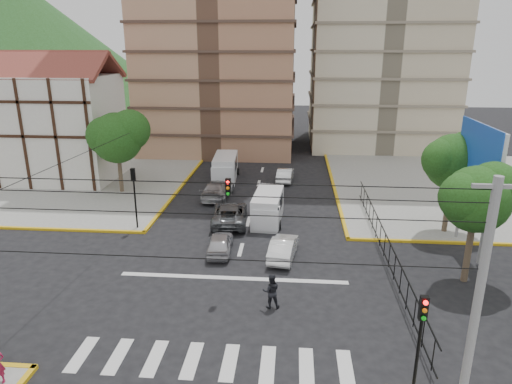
# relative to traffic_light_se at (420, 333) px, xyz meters

# --- Properties ---
(ground) EXTENTS (160.00, 160.00, 0.00)m
(ground) POSITION_rel_traffic_light_se_xyz_m (-7.80, 7.80, -3.11)
(ground) COLOR black
(ground) RESTS_ON ground
(sidewalk_nw) EXTENTS (26.00, 26.00, 0.15)m
(sidewalk_nw) POSITION_rel_traffic_light_se_xyz_m (-27.80, 27.80, -3.04)
(sidewalk_nw) COLOR gray
(sidewalk_nw) RESTS_ON ground
(sidewalk_ne) EXTENTS (26.00, 26.00, 0.15)m
(sidewalk_ne) POSITION_rel_traffic_light_se_xyz_m (12.20, 27.80, -3.04)
(sidewalk_ne) COLOR gray
(sidewalk_ne) RESTS_ON ground
(crosswalk_stripes) EXTENTS (12.00, 2.40, 0.01)m
(crosswalk_stripes) POSITION_rel_traffic_light_se_xyz_m (-7.80, 1.80, -3.11)
(crosswalk_stripes) COLOR silver
(crosswalk_stripes) RESTS_ON ground
(stop_line) EXTENTS (13.00, 0.40, 0.01)m
(stop_line) POSITION_rel_traffic_light_se_xyz_m (-7.80, 9.00, -3.11)
(stop_line) COLOR silver
(stop_line) RESTS_ON ground
(tudor_building) EXTENTS (10.80, 8.05, 12.23)m
(tudor_building) POSITION_rel_traffic_light_se_xyz_m (-26.80, 27.80, 2.14)
(tudor_building) COLOR silver
(tudor_building) RESTS_ON ground
(distant_hill) EXTENTS (70.00, 70.00, 28.00)m
(distant_hill) POSITION_rel_traffic_light_se_xyz_m (-62.80, 77.80, 10.89)
(distant_hill) COLOR #254F1A
(distant_hill) RESTS_ON ground
(park_fence) EXTENTS (0.10, 22.50, 1.66)m
(park_fence) POSITION_rel_traffic_light_se_xyz_m (1.20, 12.30, -3.11)
(park_fence) COLOR black
(park_fence) RESTS_ON ground
(billboard) EXTENTS (0.36, 6.20, 8.10)m
(billboard) POSITION_rel_traffic_light_se_xyz_m (6.65, 13.80, 2.89)
(billboard) COLOR slate
(billboard) RESTS_ON ground
(tree_park_a) EXTENTS (4.41, 3.60, 6.83)m
(tree_park_a) POSITION_rel_traffic_light_se_xyz_m (5.28, 9.81, 1.90)
(tree_park_a) COLOR #473828
(tree_park_a) RESTS_ON ground
(tree_park_c) EXTENTS (4.65, 3.80, 7.25)m
(tree_park_c) POSITION_rel_traffic_light_se_xyz_m (6.29, 16.81, 2.22)
(tree_park_c) COLOR #473828
(tree_park_c) RESTS_ON ground
(tree_tudor) EXTENTS (5.39, 4.40, 7.43)m
(tree_tudor) POSITION_rel_traffic_light_se_xyz_m (-19.70, 23.81, 2.11)
(tree_tudor) COLOR #473828
(tree_tudor) RESTS_ON ground
(traffic_light_se) EXTENTS (0.28, 0.22, 4.40)m
(traffic_light_se) POSITION_rel_traffic_light_se_xyz_m (0.00, 0.00, 0.00)
(traffic_light_se) COLOR black
(traffic_light_se) RESTS_ON ground
(traffic_light_nw) EXTENTS (0.28, 0.22, 4.40)m
(traffic_light_nw) POSITION_rel_traffic_light_se_xyz_m (-15.60, 15.60, 0.00)
(traffic_light_nw) COLOR black
(traffic_light_nw) RESTS_ON ground
(traffic_light_hanging) EXTENTS (18.00, 9.12, 0.92)m
(traffic_light_hanging) POSITION_rel_traffic_light_se_xyz_m (-7.80, 5.76, 2.79)
(traffic_light_hanging) COLOR black
(traffic_light_hanging) RESTS_ON ground
(utility_pole_se) EXTENTS (1.40, 0.28, 9.00)m
(utility_pole_se) POSITION_rel_traffic_light_se_xyz_m (1.20, -1.20, 1.65)
(utility_pole_se) COLOR slate
(utility_pole_se) RESTS_ON ground
(van_right_lane) EXTENTS (2.24, 5.04, 2.22)m
(van_right_lane) POSITION_rel_traffic_light_se_xyz_m (-6.35, 17.75, -2.03)
(van_right_lane) COLOR silver
(van_right_lane) RESTS_ON ground
(van_left_lane) EXTENTS (2.41, 5.46, 2.41)m
(van_left_lane) POSITION_rel_traffic_light_se_xyz_m (-11.16, 28.63, -1.94)
(van_left_lane) COLOR silver
(van_left_lane) RESTS_ON ground
(car_silver_front_left) EXTENTS (1.71, 3.84, 1.28)m
(car_silver_front_left) POSITION_rel_traffic_light_se_xyz_m (-9.07, 12.31, -2.47)
(car_silver_front_left) COLOR #B4B3B8
(car_silver_front_left) RESTS_ON ground
(car_white_front_right) EXTENTS (1.95, 4.23, 1.34)m
(car_white_front_right) POSITION_rel_traffic_light_se_xyz_m (-5.03, 11.92, -2.44)
(car_white_front_right) COLOR white
(car_white_front_right) RESTS_ON ground
(car_grey_mid_left) EXTENTS (2.93, 5.56, 1.49)m
(car_grey_mid_left) POSITION_rel_traffic_light_se_xyz_m (-9.15, 17.38, -2.37)
(car_grey_mid_left) COLOR #53565A
(car_grey_mid_left) RESTS_ON ground
(car_silver_rear_left) EXTENTS (2.45, 5.37, 1.52)m
(car_silver_rear_left) POSITION_rel_traffic_light_se_xyz_m (-11.01, 23.19, -2.35)
(car_silver_rear_left) COLOR #A1A1A6
(car_silver_rear_left) RESTS_ON ground
(car_darkgrey_mid_right) EXTENTS (1.98, 3.88, 1.26)m
(car_darkgrey_mid_right) POSITION_rel_traffic_light_se_xyz_m (-6.78, 23.88, -2.48)
(car_darkgrey_mid_right) COLOR #292A2C
(car_darkgrey_mid_right) RESTS_ON ground
(car_white_rear_right) EXTENTS (1.71, 4.14, 1.33)m
(car_white_rear_right) POSITION_rel_traffic_light_se_xyz_m (-5.29, 28.67, -2.45)
(car_white_rear_right) COLOR silver
(car_white_rear_right) RESTS_ON ground
(pedestrian_crosswalk) EXTENTS (0.97, 0.80, 1.83)m
(pedestrian_crosswalk) POSITION_rel_traffic_light_se_xyz_m (-5.49, 6.17, -2.20)
(pedestrian_crosswalk) COLOR black
(pedestrian_crosswalk) RESTS_ON ground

